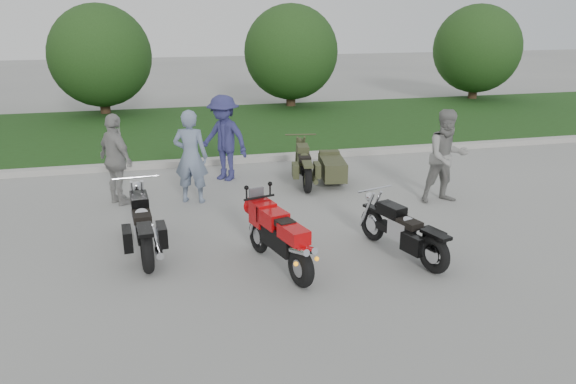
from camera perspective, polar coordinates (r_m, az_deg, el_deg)
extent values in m
plane|color=#A0A09B|center=(8.91, -3.49, -7.08)|extent=(80.00, 80.00, 0.00)
cube|color=#AEABA4|center=(14.50, -7.84, 3.11)|extent=(60.00, 0.30, 0.15)
cube|color=#214F1B|center=(18.53, -9.28, 6.31)|extent=(60.00, 8.00, 0.14)
cylinder|color=#3F2B1C|center=(21.74, -18.13, 8.81)|extent=(0.36, 0.36, 1.20)
sphere|color=#1F3B15|center=(21.56, -18.55, 13.00)|extent=(3.60, 3.60, 3.60)
cylinder|color=#3F2B1C|center=(22.34, 0.29, 9.93)|extent=(0.36, 0.36, 1.20)
sphere|color=#1F3B15|center=(22.17, 0.30, 14.02)|extent=(3.60, 3.60, 3.60)
cylinder|color=#3F2B1C|center=(25.49, 18.30, 10.05)|extent=(0.36, 0.36, 1.20)
sphere|color=#1F3B15|center=(25.34, 18.66, 13.62)|extent=(3.60, 3.60, 3.60)
torus|color=black|center=(8.04, 1.34, -7.70)|extent=(0.33, 0.61, 0.58)
torus|color=black|center=(9.14, -3.01, -4.49)|extent=(0.26, 0.57, 0.56)
cube|color=black|center=(8.45, -0.84, -4.69)|extent=(0.48, 0.88, 0.33)
cube|color=#B9070A|center=(8.53, -1.54, -2.63)|extent=(0.44, 0.58, 0.24)
cube|color=#B9070A|center=(8.02, 0.59, -4.29)|extent=(0.41, 0.57, 0.21)
cube|color=black|center=(8.24, -0.44, -3.11)|extent=(0.32, 0.38, 0.09)
cube|color=#B9070A|center=(8.83, -2.58, -2.15)|extent=(0.41, 0.45, 0.38)
cylinder|color=silver|center=(7.84, 1.13, -6.03)|extent=(0.21, 0.45, 0.20)
cylinder|color=silver|center=(7.91, 1.95, -5.84)|extent=(0.21, 0.45, 0.20)
torus|color=black|center=(8.69, -14.13, -5.90)|extent=(0.22, 0.68, 0.67)
torus|color=black|center=(10.21, -14.87, -2.41)|extent=(0.17, 0.64, 0.63)
cube|color=black|center=(9.41, -14.57, -3.51)|extent=(0.31, 1.20, 0.14)
cube|color=silver|center=(9.38, -14.61, -3.06)|extent=(0.33, 0.47, 0.35)
cube|color=black|center=(9.57, -14.87, -0.90)|extent=(0.32, 0.56, 0.22)
cube|color=black|center=(9.18, -14.63, -2.35)|extent=(0.31, 0.51, 0.12)
cube|color=black|center=(8.55, -14.31, -3.72)|extent=(0.26, 0.56, 0.06)
cylinder|color=silver|center=(9.15, -13.23, -4.97)|extent=(0.18, 1.09, 0.10)
torus|color=black|center=(8.71, 14.62, -6.14)|extent=(0.32, 0.62, 0.60)
torus|color=black|center=(9.70, 8.56, -3.29)|extent=(0.27, 0.57, 0.57)
cube|color=black|center=(9.16, 11.46, -4.18)|extent=(0.49, 1.07, 0.12)
cube|color=silver|center=(9.13, 11.48, -3.77)|extent=(0.37, 0.46, 0.31)
cube|color=black|center=(9.23, 10.49, -1.83)|extent=(0.38, 0.54, 0.19)
cube|color=black|center=(8.98, 12.11, -3.09)|extent=(0.36, 0.50, 0.11)
cube|color=black|center=(8.58, 14.79, -4.20)|extent=(0.33, 0.52, 0.05)
cylinder|color=silver|center=(9.10, 13.46, -5.32)|extent=(0.37, 0.96, 0.09)
torus|color=black|center=(12.04, 1.99, 1.32)|extent=(0.25, 0.64, 0.62)
torus|color=black|center=(13.49, 1.27, 3.10)|extent=(0.20, 0.60, 0.59)
cube|color=black|center=(12.74, 1.61, 2.61)|extent=(0.38, 1.12, 0.13)
cube|color=#3B3F24|center=(12.72, 1.62, 2.93)|extent=(0.34, 0.45, 0.32)
cube|color=#3B3F24|center=(12.92, 1.50, 4.35)|extent=(0.33, 0.54, 0.20)
cube|color=black|center=(12.55, 1.69, 3.49)|extent=(0.33, 0.49, 0.11)
cube|color=#3B3F24|center=(11.95, 2.01, 2.83)|extent=(0.28, 0.53, 0.05)
cylinder|color=#3B3F24|center=(12.49, 2.52, 1.67)|extent=(0.25, 1.01, 0.09)
cube|color=#3B3F24|center=(12.74, 4.53, 2.48)|extent=(0.69, 1.26, 0.41)
torus|color=black|center=(12.81, 5.53, 2.02)|extent=(0.19, 0.52, 0.51)
imported|color=slate|center=(11.48, -9.85, 3.56)|extent=(0.81, 0.67, 1.91)
imported|color=gray|center=(11.76, 15.83, 3.48)|extent=(0.93, 0.73, 1.91)
imported|color=navy|center=(12.93, -6.53, 5.46)|extent=(1.41, 1.41, 1.96)
imported|color=#989793|center=(11.71, -17.05, 3.16)|extent=(0.96, 1.16, 1.85)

